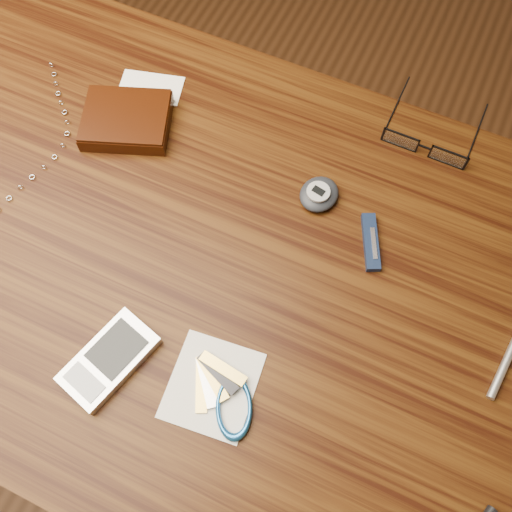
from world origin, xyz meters
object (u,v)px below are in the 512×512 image
object	(u,v)px
pedometer	(319,194)
pocket_knife	(371,242)
desk	(198,277)
wallet_and_card	(127,119)
eyeglasses	(425,145)
notepad_keys	(223,395)
pda_phone	(109,360)

from	to	relation	value
pedometer	pocket_knife	size ratio (longest dim) A/B	0.82
desk	pocket_knife	bearing A→B (deg)	25.93
pedometer	wallet_and_card	bearing A→B (deg)	-179.67
eyeglasses	pocket_knife	distance (m)	0.17
notepad_keys	wallet_and_card	bearing A→B (deg)	135.39
pda_phone	wallet_and_card	bearing A→B (deg)	116.55
wallet_and_card	pda_phone	bearing A→B (deg)	-63.45
pda_phone	notepad_keys	world-z (taller)	pda_phone
eyeglasses	pda_phone	world-z (taller)	eyeglasses
pedometer	pocket_knife	world-z (taller)	pedometer
pda_phone	pedometer	size ratio (longest dim) A/B	1.92
eyeglasses	notepad_keys	xyz separation A→B (m)	(-0.11, -0.44, -0.01)
pocket_knife	pda_phone	bearing A→B (deg)	-129.42
eyeglasses	pda_phone	size ratio (longest dim) A/B	1.00
eyeglasses	notepad_keys	world-z (taller)	eyeglasses
desk	pocket_knife	world-z (taller)	pocket_knife
eyeglasses	wallet_and_card	bearing A→B (deg)	-161.23
wallet_and_card	pocket_knife	distance (m)	0.39
notepad_keys	pda_phone	bearing A→B (deg)	-171.97
eyeglasses	desk	bearing A→B (deg)	-130.01
wallet_and_card	eyeglasses	bearing A→B (deg)	18.77
notepad_keys	pocket_knife	distance (m)	0.28
eyeglasses	pedometer	bearing A→B (deg)	-128.12
eyeglasses	pedometer	world-z (taller)	eyeglasses
pda_phone	pedometer	distance (m)	0.35
pda_phone	pocket_knife	bearing A→B (deg)	50.58
desk	pocket_knife	xyz separation A→B (m)	(0.22, 0.10, 0.11)
desk	pocket_knife	size ratio (longest dim) A/B	12.19
desk	pda_phone	world-z (taller)	pda_phone
eyeglasses	pedometer	distance (m)	0.17
eyeglasses	pocket_knife	xyz separation A→B (m)	(-0.02, -0.17, -0.01)
desk	pda_phone	bearing A→B (deg)	-95.37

